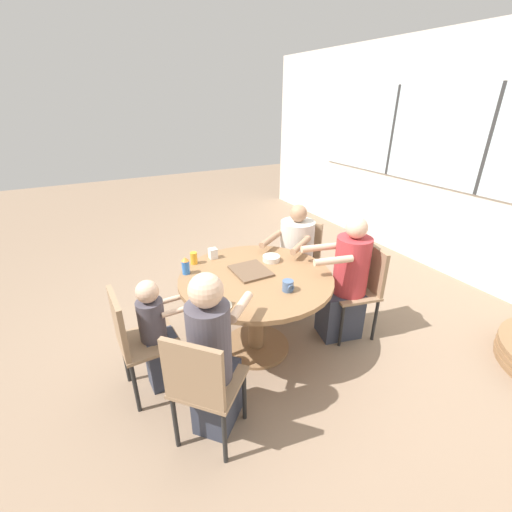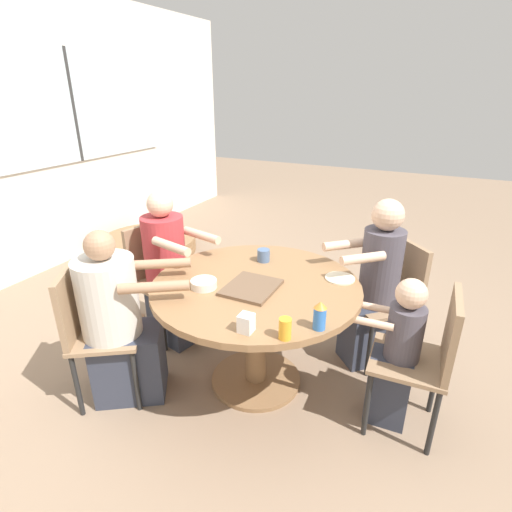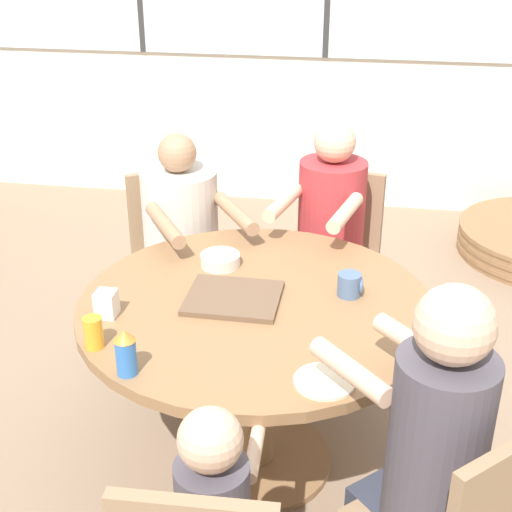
{
  "view_description": "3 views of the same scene",
  "coord_description": "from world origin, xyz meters",
  "px_view_note": "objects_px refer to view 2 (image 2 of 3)",
  "views": [
    {
      "loc": [
        2.2,
        -1.17,
        2.08
      ],
      "look_at": [
        0.0,
        0.0,
        0.92
      ],
      "focal_mm": 24.0,
      "sensor_mm": 36.0,
      "label": 1
    },
    {
      "loc": [
        -1.95,
        -0.95,
        1.84
      ],
      "look_at": [
        0.0,
        0.0,
        0.92
      ],
      "focal_mm": 28.0,
      "sensor_mm": 36.0,
      "label": 2
    },
    {
      "loc": [
        0.37,
        -2.18,
        2.01
      ],
      "look_at": [
        0.0,
        0.0,
        0.92
      ],
      "focal_mm": 50.0,
      "sensor_mm": 36.0,
      "label": 3
    }
  ],
  "objects_px": {
    "chair_for_man_teal_shirt": "(90,324)",
    "person_man_teal_shirt": "(120,327)",
    "person_toddler": "(396,358)",
    "juice_glass": "(285,329)",
    "person_man_blue_shirt": "(374,290)",
    "bowl_white_shallow": "(204,284)",
    "coffee_mug": "(264,255)",
    "chair_for_man_blue_shirt": "(394,291)",
    "milk_carton_small": "(246,323)",
    "chair_for_toddler": "(428,352)",
    "sippy_cup": "(320,315)",
    "chair_for_woman_green_shirt": "(156,270)",
    "folded_table_stack": "(149,244)",
    "person_woman_green_shirt": "(170,276)"
  },
  "relations": [
    {
      "from": "chair_for_man_teal_shirt",
      "to": "folded_table_stack",
      "type": "height_order",
      "value": "chair_for_man_teal_shirt"
    },
    {
      "from": "person_man_blue_shirt",
      "to": "bowl_white_shallow",
      "type": "bearing_deg",
      "value": 88.09
    },
    {
      "from": "chair_for_man_blue_shirt",
      "to": "juice_glass",
      "type": "relative_size",
      "value": 8.26
    },
    {
      "from": "milk_carton_small",
      "to": "chair_for_man_teal_shirt",
      "type": "bearing_deg",
      "value": 93.5
    },
    {
      "from": "sippy_cup",
      "to": "milk_carton_small",
      "type": "distance_m",
      "value": 0.36
    },
    {
      "from": "chair_for_woman_green_shirt",
      "to": "chair_for_man_blue_shirt",
      "type": "relative_size",
      "value": 1.0
    },
    {
      "from": "chair_for_man_blue_shirt",
      "to": "milk_carton_small",
      "type": "bearing_deg",
      "value": 111.76
    },
    {
      "from": "chair_for_man_blue_shirt",
      "to": "milk_carton_small",
      "type": "xyz_separation_m",
      "value": [
        -1.18,
        0.55,
        0.26
      ]
    },
    {
      "from": "person_man_blue_shirt",
      "to": "milk_carton_small",
      "type": "relative_size",
      "value": 12.94
    },
    {
      "from": "person_man_teal_shirt",
      "to": "person_toddler",
      "type": "bearing_deg",
      "value": 74.56
    },
    {
      "from": "person_toddler",
      "to": "sippy_cup",
      "type": "bearing_deg",
      "value": 131.54
    },
    {
      "from": "chair_for_woman_green_shirt",
      "to": "bowl_white_shallow",
      "type": "height_order",
      "value": "chair_for_woman_green_shirt"
    },
    {
      "from": "person_man_teal_shirt",
      "to": "milk_carton_small",
      "type": "relative_size",
      "value": 12.07
    },
    {
      "from": "person_woman_green_shirt",
      "to": "folded_table_stack",
      "type": "bearing_deg",
      "value": -120.71
    },
    {
      "from": "person_man_teal_shirt",
      "to": "coffee_mug",
      "type": "relative_size",
      "value": 12.22
    },
    {
      "from": "chair_for_man_blue_shirt",
      "to": "bowl_white_shallow",
      "type": "height_order",
      "value": "chair_for_man_blue_shirt"
    },
    {
      "from": "chair_for_man_blue_shirt",
      "to": "folded_table_stack",
      "type": "bearing_deg",
      "value": 31.04
    },
    {
      "from": "milk_carton_small",
      "to": "chair_for_toddler",
      "type": "bearing_deg",
      "value": -57.16
    },
    {
      "from": "chair_for_man_teal_shirt",
      "to": "person_toddler",
      "type": "height_order",
      "value": "person_toddler"
    },
    {
      "from": "person_man_blue_shirt",
      "to": "juice_glass",
      "type": "xyz_separation_m",
      "value": [
        -1.04,
        0.24,
        0.24
      ]
    },
    {
      "from": "person_woman_green_shirt",
      "to": "chair_for_man_teal_shirt",
      "type": "bearing_deg",
      "value": 11.64
    },
    {
      "from": "person_man_blue_shirt",
      "to": "coffee_mug",
      "type": "height_order",
      "value": "person_man_blue_shirt"
    },
    {
      "from": "juice_glass",
      "to": "chair_for_woman_green_shirt",
      "type": "bearing_deg",
      "value": 62.89
    },
    {
      "from": "chair_for_man_blue_shirt",
      "to": "juice_glass",
      "type": "height_order",
      "value": "chair_for_man_blue_shirt"
    },
    {
      "from": "chair_for_woman_green_shirt",
      "to": "milk_carton_small",
      "type": "bearing_deg",
      "value": 71.68
    },
    {
      "from": "person_man_blue_shirt",
      "to": "person_man_teal_shirt",
      "type": "distance_m",
      "value": 1.68
    },
    {
      "from": "chair_for_man_teal_shirt",
      "to": "person_man_teal_shirt",
      "type": "xyz_separation_m",
      "value": [
        0.09,
        -0.14,
        -0.03
      ]
    },
    {
      "from": "chair_for_woman_green_shirt",
      "to": "person_woman_green_shirt",
      "type": "relative_size",
      "value": 0.75
    },
    {
      "from": "person_toddler",
      "to": "juice_glass",
      "type": "bearing_deg",
      "value": 133.59
    },
    {
      "from": "chair_for_woman_green_shirt",
      "to": "juice_glass",
      "type": "relative_size",
      "value": 8.26
    },
    {
      "from": "person_man_blue_shirt",
      "to": "sippy_cup",
      "type": "distance_m",
      "value": 0.94
    },
    {
      "from": "chair_for_toddler",
      "to": "person_woman_green_shirt",
      "type": "relative_size",
      "value": 0.75
    },
    {
      "from": "person_man_blue_shirt",
      "to": "folded_table_stack",
      "type": "xyz_separation_m",
      "value": [
        0.94,
        2.8,
        -0.47
      ]
    },
    {
      "from": "person_toddler",
      "to": "bowl_white_shallow",
      "type": "xyz_separation_m",
      "value": [
        -0.22,
        1.11,
        0.32
      ]
    },
    {
      "from": "chair_for_man_teal_shirt",
      "to": "person_man_teal_shirt",
      "type": "height_order",
      "value": "person_man_teal_shirt"
    },
    {
      "from": "person_toddler",
      "to": "coffee_mug",
      "type": "relative_size",
      "value": 10.26
    },
    {
      "from": "folded_table_stack",
      "to": "milk_carton_small",
      "type": "bearing_deg",
      "value": -130.31
    },
    {
      "from": "coffee_mug",
      "to": "sippy_cup",
      "type": "xyz_separation_m",
      "value": [
        -0.64,
        -0.6,
        0.03
      ]
    },
    {
      "from": "person_woman_green_shirt",
      "to": "juice_glass",
      "type": "bearing_deg",
      "value": 74.76
    },
    {
      "from": "chair_for_man_teal_shirt",
      "to": "person_toddler",
      "type": "bearing_deg",
      "value": 76.01
    },
    {
      "from": "coffee_mug",
      "to": "sippy_cup",
      "type": "height_order",
      "value": "sippy_cup"
    },
    {
      "from": "coffee_mug",
      "to": "folded_table_stack",
      "type": "bearing_deg",
      "value": 60.2
    },
    {
      "from": "chair_for_toddler",
      "to": "juice_glass",
      "type": "bearing_deg",
      "value": 126.01
    },
    {
      "from": "coffee_mug",
      "to": "juice_glass",
      "type": "relative_size",
      "value": 0.86
    },
    {
      "from": "juice_glass",
      "to": "sippy_cup",
      "type": "bearing_deg",
      "value": -38.62
    },
    {
      "from": "bowl_white_shallow",
      "to": "person_man_blue_shirt",
      "type": "bearing_deg",
      "value": -48.78
    },
    {
      "from": "person_man_teal_shirt",
      "to": "sippy_cup",
      "type": "xyz_separation_m",
      "value": [
        0.15,
        -1.2,
        0.32
      ]
    },
    {
      "from": "chair_for_man_teal_shirt",
      "to": "person_woman_green_shirt",
      "type": "distance_m",
      "value": 0.75
    },
    {
      "from": "chair_for_man_teal_shirt",
      "to": "coffee_mug",
      "type": "bearing_deg",
      "value": 106.6
    },
    {
      "from": "person_man_teal_shirt",
      "to": "bowl_white_shallow",
      "type": "relative_size",
      "value": 7.19
    }
  ]
}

